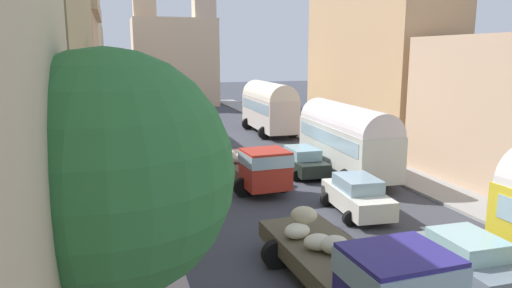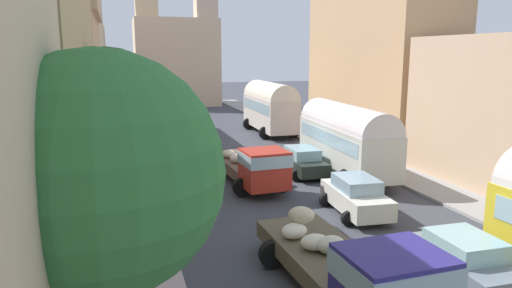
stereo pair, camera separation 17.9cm
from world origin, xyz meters
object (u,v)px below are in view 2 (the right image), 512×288
object	(u,v)px
car_0	(199,128)
pedestrian_0	(122,263)
car_3	(464,262)
car_4	(356,196)
cargo_truck_1	(253,165)
car_2	(176,108)
pedestrian_4	(139,286)
parked_bus_2	(270,105)
car_1	(184,118)
pedestrian_3	(124,254)
cargo_truck_0	(356,269)
parked_bus_1	(346,136)
car_5	(302,161)
pedestrian_2	(118,140)
pedestrian_1	(120,178)

from	to	relation	value
car_0	pedestrian_0	world-z (taller)	pedestrian_0
car_3	car_4	world-z (taller)	car_4
cargo_truck_1	car_2	world-z (taller)	cargo_truck_1
cargo_truck_1	pedestrian_4	world-z (taller)	cargo_truck_1
parked_bus_2	car_1	xyz separation A→B (m)	(-6.41, 5.80, -1.61)
car_0	pedestrian_3	size ratio (longest dim) A/B	2.32
parked_bus_2	cargo_truck_0	size ratio (longest dim) A/B	1.11
parked_bus_1	car_5	size ratio (longest dim) A/B	2.07
car_2	pedestrian_4	xyz separation A→B (m)	(-5.77, -39.62, 0.21)
parked_bus_2	car_1	world-z (taller)	parked_bus_2
cargo_truck_0	car_1	world-z (taller)	cargo_truck_0
parked_bus_1	car_3	xyz separation A→B (m)	(-2.69, -12.66, -1.38)
car_2	pedestrian_2	bearing A→B (deg)	-108.15
pedestrian_2	cargo_truck_1	bearing A→B (deg)	-57.08
cargo_truck_1	pedestrian_4	size ratio (longest dim) A/B	4.24
pedestrian_2	pedestrian_3	world-z (taller)	pedestrian_2
parked_bus_1	cargo_truck_0	world-z (taller)	parked_bus_1
cargo_truck_0	pedestrian_1	world-z (taller)	cargo_truck_0
pedestrian_2	pedestrian_3	bearing A→B (deg)	-89.83
car_1	car_2	size ratio (longest dim) A/B	1.13
car_4	pedestrian_0	bearing A→B (deg)	-155.27
parked_bus_1	car_5	bearing A→B (deg)	162.49
cargo_truck_0	car_0	bearing A→B (deg)	89.13
car_2	car_5	bearing A→B (deg)	-82.27
pedestrian_1	pedestrian_2	world-z (taller)	same
pedestrian_0	parked_bus_1	bearing A→B (deg)	40.93
car_5	pedestrian_4	world-z (taller)	pedestrian_4
cargo_truck_1	parked_bus_2	bearing A→B (deg)	68.87
cargo_truck_1	pedestrian_0	size ratio (longest dim) A/B	4.20
car_1	cargo_truck_1	bearing A→B (deg)	-88.50
cargo_truck_1	car_5	distance (m)	3.78
cargo_truck_1	car_3	bearing A→B (deg)	-75.96
car_0	pedestrian_3	bearing A→B (deg)	-104.73
car_2	cargo_truck_0	bearing A→B (deg)	-90.53
car_1	car_2	distance (m)	7.72
pedestrian_3	pedestrian_4	bearing A→B (deg)	-81.63
pedestrian_0	pedestrian_1	size ratio (longest dim) A/B	1.00
car_2	pedestrian_2	world-z (taller)	pedestrian_2
pedestrian_4	pedestrian_0	bearing A→B (deg)	104.32
car_0	pedestrian_4	bearing A→B (deg)	-102.89
pedestrian_0	pedestrian_1	world-z (taller)	pedestrian_1
car_5	car_0	bearing A→B (deg)	105.97
parked_bus_1	car_3	bearing A→B (deg)	-102.00
parked_bus_1	car_0	distance (m)	14.71
pedestrian_0	pedestrian_3	world-z (taller)	pedestrian_0
pedestrian_3	car_4	bearing A→B (deg)	21.60
cargo_truck_1	cargo_truck_0	bearing A→B (deg)	-93.32
parked_bus_1	pedestrian_4	size ratio (longest dim) A/B	4.84
car_4	pedestrian_1	distance (m)	10.66
car_1	pedestrian_4	bearing A→B (deg)	-99.86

